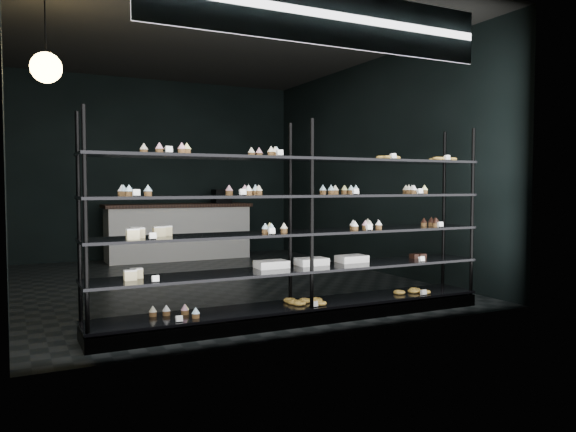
% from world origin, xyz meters
% --- Properties ---
extents(room, '(5.01, 6.01, 3.20)m').
position_xyz_m(room, '(0.00, 0.00, 1.60)').
color(room, black).
rests_on(room, ground).
extents(display_shelf, '(4.00, 0.50, 1.91)m').
position_xyz_m(display_shelf, '(-0.01, -2.45, 0.63)').
color(display_shelf, black).
rests_on(display_shelf, room).
extents(signage, '(3.30, 0.05, 0.50)m').
position_xyz_m(signage, '(0.00, -2.93, 2.75)').
color(signage, '#100C3F').
rests_on(signage, room).
extents(pendant_lamp, '(0.30, 0.30, 0.88)m').
position_xyz_m(pendant_lamp, '(-2.12, -1.15, 2.45)').
color(pendant_lamp, black).
rests_on(pendant_lamp, room).
extents(service_counter, '(2.56, 0.65, 1.23)m').
position_xyz_m(service_counter, '(0.20, 2.50, 0.50)').
color(service_counter, beige).
rests_on(service_counter, room).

